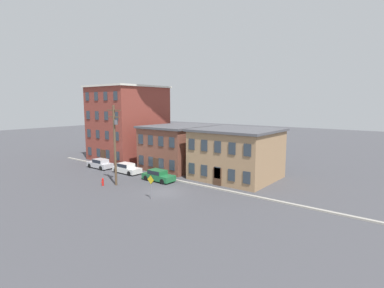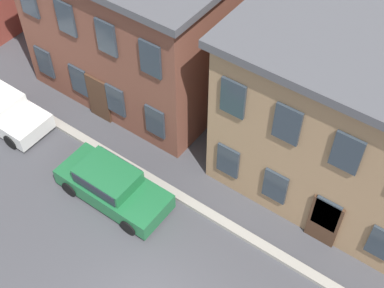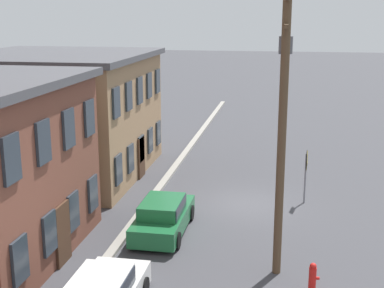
% 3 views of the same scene
% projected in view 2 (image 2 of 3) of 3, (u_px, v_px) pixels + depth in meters
% --- Properties ---
extents(kerb_strip, '(56.00, 0.36, 0.16)m').
position_uv_depth(kerb_strip, '(222.00, 221.00, 19.43)').
color(kerb_strip, '#9E998E').
rests_on(kerb_strip, ground_plane).
extents(car_white, '(4.40, 1.92, 1.43)m').
position_uv_depth(car_white, '(0.00, 107.00, 22.41)').
color(car_white, silver).
rests_on(car_white, ground_plane).
extents(car_green, '(4.40, 1.92, 1.43)m').
position_uv_depth(car_green, '(112.00, 184.00, 19.72)').
color(car_green, '#1E6638').
rests_on(car_green, ground_plane).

